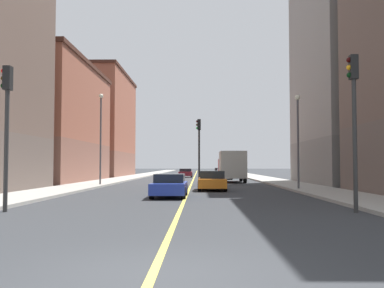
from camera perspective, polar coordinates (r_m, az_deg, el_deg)
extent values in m
plane|color=#2F3135|center=(7.11, -5.24, -16.84)|extent=(400.00, 400.00, 0.00)
cube|color=#9E9B93|center=(56.42, 8.97, -4.44)|extent=(3.45, 168.00, 0.15)
cube|color=#9E9B93|center=(56.64, -8.47, -4.44)|extent=(3.45, 168.00, 0.15)
cube|color=#E5D14C|center=(55.88, 0.24, -4.56)|extent=(0.16, 154.00, 0.01)
cube|color=slate|center=(41.10, 22.53, -2.28)|extent=(11.10, 14.20, 3.89)
cube|color=gray|center=(42.65, 22.25, 12.89)|extent=(11.10, 14.20, 18.43)
cube|color=brown|center=(46.33, -19.97, -2.30)|extent=(11.10, 18.55, 4.00)
cube|color=#93513D|center=(46.73, -19.85, 4.86)|extent=(11.10, 18.55, 7.65)
cube|color=#42241B|center=(47.42, -19.77, 9.68)|extent=(11.40, 18.85, 0.40)
cube|color=brown|center=(66.70, -13.40, -2.66)|extent=(11.10, 18.33, 3.61)
cube|color=#93513D|center=(67.13, -13.32, 3.79)|extent=(11.10, 18.33, 11.47)
cube|color=#42241B|center=(68.06, -13.27, 8.76)|extent=(11.40, 18.63, 0.40)
cylinder|color=#2D2D2D|center=(16.83, 20.73, -0.18)|extent=(0.16, 0.16, 4.88)
cube|color=black|center=(17.20, 20.56, 9.48)|extent=(0.28, 0.32, 0.90)
sphere|color=#320404|center=(17.21, 20.03, 10.39)|extent=(0.20, 0.20, 0.20)
sphere|color=orange|center=(17.15, 20.05, 9.48)|extent=(0.20, 0.20, 0.20)
sphere|color=black|center=(17.09, 20.06, 8.56)|extent=(0.20, 0.20, 0.20)
cylinder|color=#2D2D2D|center=(17.38, -23.35, -0.81)|extent=(0.16, 0.16, 4.52)
cube|color=black|center=(17.68, -23.18, 8.01)|extent=(0.28, 0.32, 0.90)
sphere|color=red|center=(17.79, -23.64, 8.83)|extent=(0.20, 0.20, 0.20)
sphere|color=#352204|center=(17.74, -23.65, 7.95)|extent=(0.20, 0.20, 0.20)
sphere|color=black|center=(17.69, -23.67, 7.06)|extent=(0.20, 0.20, 0.20)
cylinder|color=#2D2D2D|center=(35.97, 0.95, -1.83)|extent=(0.16, 0.16, 4.66)
cube|color=black|center=(36.13, 0.95, 2.58)|extent=(0.28, 0.32, 0.90)
sphere|color=#320404|center=(36.16, 0.69, 3.01)|extent=(0.20, 0.20, 0.20)
sphere|color=#352204|center=(36.13, 0.69, 2.56)|extent=(0.20, 0.20, 0.20)
sphere|color=green|center=(36.10, 0.69, 2.12)|extent=(0.20, 0.20, 0.20)
cylinder|color=#4C4C51|center=(30.05, 13.84, 0.03)|extent=(0.14, 0.14, 6.04)
sphere|color=#EAEACC|center=(30.37, 13.77, 6.01)|extent=(0.36, 0.36, 0.36)
cylinder|color=#4C4C51|center=(36.34, -11.99, 0.41)|extent=(0.14, 0.14, 7.15)
sphere|color=#EAEACC|center=(36.73, -11.93, 6.23)|extent=(0.36, 0.36, 0.36)
cube|color=orange|center=(29.55, 2.67, -5.14)|extent=(1.90, 4.16, 0.60)
cube|color=black|center=(29.54, 2.66, -4.06)|extent=(1.65, 2.04, 0.52)
cylinder|color=black|center=(30.83, 1.05, -5.41)|extent=(0.23, 0.64, 0.64)
cylinder|color=black|center=(30.86, 4.20, -5.40)|extent=(0.23, 0.64, 0.64)
cylinder|color=black|center=(28.27, 0.99, -5.65)|extent=(0.23, 0.64, 0.64)
cylinder|color=black|center=(28.30, 4.43, -5.64)|extent=(0.23, 0.64, 0.64)
cube|color=red|center=(64.20, 3.76, -3.85)|extent=(1.87, 3.90, 0.64)
cube|color=black|center=(64.23, 3.76, -3.37)|extent=(1.64, 1.82, 0.44)
cylinder|color=black|center=(65.37, 2.96, -4.03)|extent=(0.22, 0.64, 0.64)
cylinder|color=black|center=(65.45, 4.46, -4.02)|extent=(0.22, 0.64, 0.64)
cylinder|color=black|center=(62.96, 3.03, -4.08)|extent=(0.22, 0.64, 0.64)
cylinder|color=black|center=(63.04, 4.59, -4.07)|extent=(0.22, 0.64, 0.64)
cube|color=#23389E|center=(23.24, -2.99, -5.80)|extent=(1.80, 4.23, 0.57)
cube|color=black|center=(23.27, -2.97, -4.53)|extent=(1.57, 1.95, 0.46)
cylinder|color=black|center=(24.62, -4.64, -6.06)|extent=(0.22, 0.64, 0.64)
cylinder|color=black|center=(24.50, -0.86, -6.09)|extent=(0.22, 0.64, 0.64)
cylinder|color=black|center=(22.03, -5.35, -6.45)|extent=(0.22, 0.64, 0.64)
cylinder|color=black|center=(21.90, -1.13, -6.48)|extent=(0.22, 0.64, 0.64)
cube|color=#1E6B38|center=(52.36, 4.25, -4.10)|extent=(1.85, 3.97, 0.63)
cube|color=black|center=(52.25, 4.26, -3.50)|extent=(1.58, 1.93, 0.46)
cylinder|color=black|center=(53.52, 3.30, -4.30)|extent=(0.24, 0.65, 0.64)
cylinder|color=black|center=(53.65, 4.99, -4.29)|extent=(0.24, 0.65, 0.64)
cylinder|color=black|center=(51.09, 3.49, -4.37)|extent=(0.24, 0.65, 0.64)
cylinder|color=black|center=(51.23, 5.25, -4.36)|extent=(0.24, 0.65, 0.64)
cube|color=maroon|center=(61.11, -0.86, -3.94)|extent=(1.87, 4.02, 0.57)
cube|color=black|center=(61.18, -0.86, -3.47)|extent=(1.64, 1.77, 0.43)
cylinder|color=black|center=(62.39, -1.61, -4.09)|extent=(0.22, 0.64, 0.64)
cylinder|color=black|center=(62.34, -0.04, -4.09)|extent=(0.22, 0.64, 0.64)
cylinder|color=black|center=(59.90, -1.72, -4.14)|extent=(0.22, 0.64, 0.64)
cylinder|color=black|center=(59.85, -0.08, -4.15)|extent=(0.22, 0.64, 0.64)
cube|color=maroon|center=(46.25, 5.04, -3.25)|extent=(2.47, 1.83, 2.01)
cube|color=#B2B2A8|center=(42.79, 5.37, -2.74)|extent=(2.47, 4.31, 2.62)
cylinder|color=black|center=(45.87, 3.66, -4.39)|extent=(0.30, 0.90, 0.90)
cylinder|color=black|center=(46.03, 6.49, -4.37)|extent=(0.30, 0.90, 0.90)
cylinder|color=black|center=(41.83, 3.92, -4.54)|extent=(0.30, 0.90, 0.90)
cylinder|color=black|center=(42.00, 7.02, -4.52)|extent=(0.30, 0.90, 0.90)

